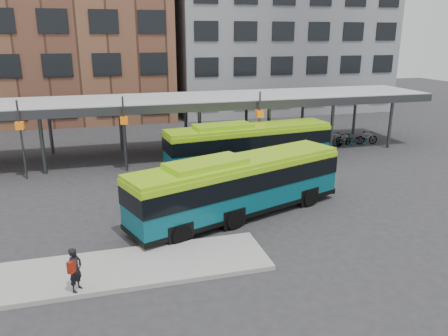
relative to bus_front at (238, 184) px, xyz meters
The scene contains 9 objects.
ground 2.47m from the bus_front, 154.32° to the right, with size 120.00×120.00×0.00m, color #28282B.
boarding_island 8.29m from the bus_front, 152.07° to the right, with size 14.00×3.00×0.18m, color gray.
canopy 12.40m from the bus_front, 98.30° to the left, with size 40.00×6.53×4.80m.
building_brick 34.61m from the bus_front, 110.57° to the left, with size 26.00×14.00×22.00m, color brown.
building_grey 35.32m from the bus_front, 65.37° to the left, with size 24.00×14.00×20.00m, color slate.
bus_front is the anchor object (origin of this frame).
bus_rear 8.14m from the bus_front, 67.90° to the left, with size 11.21×3.51×3.04m.
pedestrian 8.82m from the bus_front, 145.17° to the right, with size 0.61×0.67×1.55m.
bike_rack 16.25m from the bus_front, 43.98° to the left, with size 6.91×1.28×1.07m.
Camera 1 is at (-4.24, -17.88, 8.37)m, focal length 35.00 mm.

